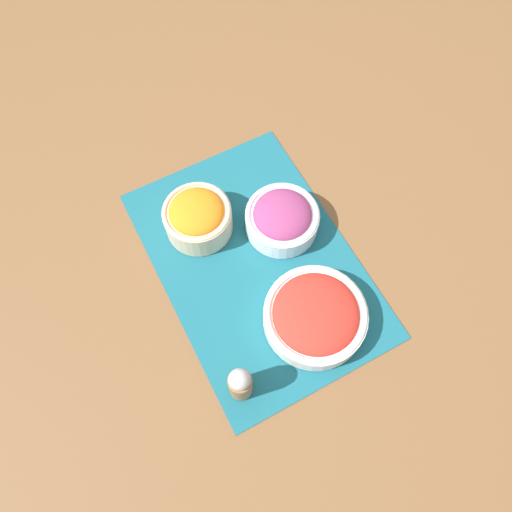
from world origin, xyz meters
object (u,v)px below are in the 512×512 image
Objects in this scene: tomato_bowl at (315,315)px; pepper_shaker at (240,384)px; onion_bowl at (282,218)px; carrot_bowl at (198,217)px.

pepper_shaker reaches higher than tomato_bowl.
pepper_shaker is at bearing 138.54° from onion_bowl.
carrot_bowl reaches higher than tomato_bowl.
onion_bowl is 1.36× the size of pepper_shaker.
carrot_bowl is at bearing 20.24° from tomato_bowl.
onion_bowl is 0.77× the size of tomato_bowl.
onion_bowl is (-0.08, -0.15, -0.01)m from carrot_bowl.
pepper_shaker is (-0.33, 0.08, 0.01)m from carrot_bowl.
carrot_bowl is 0.71× the size of tomato_bowl.
onion_bowl is at bearing -12.27° from tomato_bowl.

